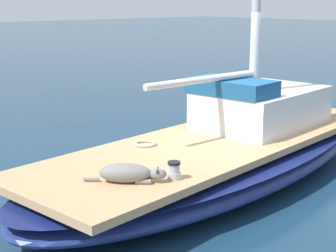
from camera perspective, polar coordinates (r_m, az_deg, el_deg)
name	(u,v)px	position (r m, az deg, el deg)	size (l,w,h in m)	color
ground_plane	(217,180)	(8.11, 5.36, -5.87)	(120.00, 120.00, 0.00)	navy
sailboat_main	(218,159)	(8.01, 5.41, -3.61)	(3.37, 7.49, 0.66)	navy
cabin_house	(259,105)	(8.75, 9.84, 2.25)	(1.66, 2.37, 0.84)	silver
dog_grey	(129,173)	(6.01, -4.29, -5.12)	(0.71, 0.75, 0.22)	gray
deck_winch	(174,171)	(6.10, 0.66, -4.88)	(0.16, 0.16, 0.21)	#B7B7BC
coiled_rope	(145,143)	(7.53, -2.51, -1.90)	(0.32, 0.32, 0.04)	beige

